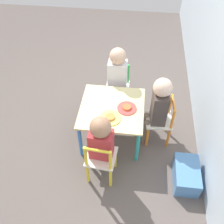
{
  "coord_description": "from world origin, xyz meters",
  "views": [
    {
      "loc": [
        1.77,
        0.21,
        2.24
      ],
      "look_at": [
        0.0,
        0.0,
        0.37
      ],
      "focal_mm": 42.0,
      "sensor_mm": 36.0,
      "label": 1
    }
  ],
  "objects_px": {
    "plate_back": "(127,108)",
    "chair_orange": "(161,121)",
    "kids_table": "(112,111)",
    "storage_bin": "(186,175)",
    "child_left": "(117,75)",
    "plate_right": "(110,118)",
    "child_right": "(102,141)",
    "child_back": "(158,105)",
    "chair_yellow": "(101,160)",
    "chair_green": "(118,88)"
  },
  "relations": [
    {
      "from": "plate_back",
      "to": "plate_right",
      "type": "height_order",
      "value": "same"
    },
    {
      "from": "kids_table",
      "to": "child_left",
      "type": "xyz_separation_m",
      "value": [
        -0.44,
        0.01,
        0.11
      ]
    },
    {
      "from": "plate_back",
      "to": "plate_right",
      "type": "distance_m",
      "value": 0.2
    },
    {
      "from": "plate_back",
      "to": "chair_yellow",
      "type": "bearing_deg",
      "value": -20.72
    },
    {
      "from": "child_back",
      "to": "child_left",
      "type": "xyz_separation_m",
      "value": [
        -0.41,
        -0.43,
        0.0
      ]
    },
    {
      "from": "plate_right",
      "to": "plate_back",
      "type": "bearing_deg",
      "value": 135.0
    },
    {
      "from": "chair_green",
      "to": "plate_right",
      "type": "height_order",
      "value": "chair_green"
    },
    {
      "from": "chair_orange",
      "to": "chair_yellow",
      "type": "height_order",
      "value": "same"
    },
    {
      "from": "kids_table",
      "to": "chair_yellow",
      "type": "bearing_deg",
      "value": -4.96
    },
    {
      "from": "chair_green",
      "to": "child_right",
      "type": "distance_m",
      "value": 0.95
    },
    {
      "from": "plate_back",
      "to": "storage_bin",
      "type": "relative_size",
      "value": 0.52
    },
    {
      "from": "chair_yellow",
      "to": "chair_green",
      "type": "bearing_deg",
      "value": -87.91
    },
    {
      "from": "chair_yellow",
      "to": "child_right",
      "type": "height_order",
      "value": "child_right"
    },
    {
      "from": "child_left",
      "to": "plate_right",
      "type": "xyz_separation_m",
      "value": [
        0.58,
        -0.01,
        -0.04
      ]
    },
    {
      "from": "plate_back",
      "to": "chair_orange",
      "type": "bearing_deg",
      "value": 95.47
    },
    {
      "from": "chair_orange",
      "to": "kids_table",
      "type": "bearing_deg",
      "value": -90.0
    },
    {
      "from": "child_back",
      "to": "plate_back",
      "type": "height_order",
      "value": "child_back"
    },
    {
      "from": "chair_orange",
      "to": "child_right",
      "type": "bearing_deg",
      "value": -52.6
    },
    {
      "from": "plate_right",
      "to": "chair_orange",
      "type": "bearing_deg",
      "value": 109.75
    },
    {
      "from": "child_back",
      "to": "child_right",
      "type": "distance_m",
      "value": 0.66
    },
    {
      "from": "kids_table",
      "to": "storage_bin",
      "type": "bearing_deg",
      "value": 58.65
    },
    {
      "from": "child_left",
      "to": "chair_orange",
      "type": "bearing_deg",
      "value": -38.73
    },
    {
      "from": "storage_bin",
      "to": "chair_yellow",
      "type": "bearing_deg",
      "value": -87.03
    },
    {
      "from": "child_right",
      "to": "child_back",
      "type": "bearing_deg",
      "value": -130.64
    },
    {
      "from": "storage_bin",
      "to": "chair_orange",
      "type": "bearing_deg",
      "value": -152.88
    },
    {
      "from": "chair_green",
      "to": "storage_bin",
      "type": "xyz_separation_m",
      "value": [
        0.95,
        0.74,
        -0.17
      ]
    },
    {
      "from": "chair_yellow",
      "to": "child_right",
      "type": "relative_size",
      "value": 0.71
    },
    {
      "from": "plate_right",
      "to": "storage_bin",
      "type": "height_order",
      "value": "plate_right"
    },
    {
      "from": "child_right",
      "to": "child_left",
      "type": "relative_size",
      "value": 0.93
    },
    {
      "from": "chair_yellow",
      "to": "plate_right",
      "type": "height_order",
      "value": "chair_yellow"
    },
    {
      "from": "chair_orange",
      "to": "child_left",
      "type": "distance_m",
      "value": 0.67
    },
    {
      "from": "chair_orange",
      "to": "child_left",
      "type": "relative_size",
      "value": 0.66
    },
    {
      "from": "chair_yellow",
      "to": "child_left",
      "type": "relative_size",
      "value": 0.66
    },
    {
      "from": "child_left",
      "to": "storage_bin",
      "type": "height_order",
      "value": "child_left"
    },
    {
      "from": "chair_orange",
      "to": "chair_green",
      "type": "xyz_separation_m",
      "value": [
        -0.46,
        -0.49,
        0.0
      ]
    },
    {
      "from": "chair_yellow",
      "to": "chair_orange",
      "type": "bearing_deg",
      "value": -130.58
    },
    {
      "from": "child_back",
      "to": "plate_right",
      "type": "relative_size",
      "value": 3.99
    },
    {
      "from": "kids_table",
      "to": "child_right",
      "type": "distance_m",
      "value": 0.44
    },
    {
      "from": "kids_table",
      "to": "chair_orange",
      "type": "xyz_separation_m",
      "value": [
        -0.03,
        0.49,
        -0.12
      ]
    },
    {
      "from": "plate_back",
      "to": "plate_right",
      "type": "bearing_deg",
      "value": -45.0
    },
    {
      "from": "child_back",
      "to": "storage_bin",
      "type": "height_order",
      "value": "child_back"
    },
    {
      "from": "kids_table",
      "to": "child_right",
      "type": "xyz_separation_m",
      "value": [
        0.43,
        -0.04,
        0.08
      ]
    },
    {
      "from": "kids_table",
      "to": "child_left",
      "type": "relative_size",
      "value": 0.77
    },
    {
      "from": "child_left",
      "to": "plate_right",
      "type": "bearing_deg",
      "value": -89.8
    },
    {
      "from": "chair_green",
      "to": "child_left",
      "type": "distance_m",
      "value": 0.23
    },
    {
      "from": "chair_yellow",
      "to": "kids_table",
      "type": "bearing_deg",
      "value": -90.0
    },
    {
      "from": "chair_green",
      "to": "plate_back",
      "type": "xyz_separation_m",
      "value": [
        0.49,
        0.14,
        0.18
      ]
    },
    {
      "from": "kids_table",
      "to": "chair_orange",
      "type": "distance_m",
      "value": 0.51
    },
    {
      "from": "child_left",
      "to": "plate_back",
      "type": "relative_size",
      "value": 4.3
    },
    {
      "from": "chair_yellow",
      "to": "storage_bin",
      "type": "xyz_separation_m",
      "value": [
        -0.04,
        0.79,
        -0.17
      ]
    }
  ]
}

